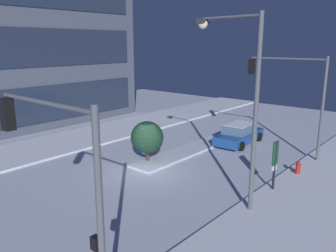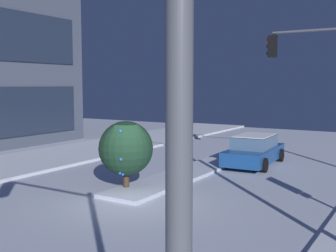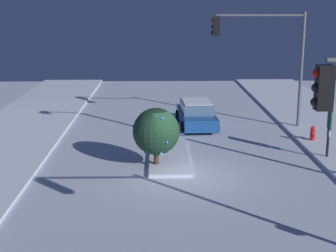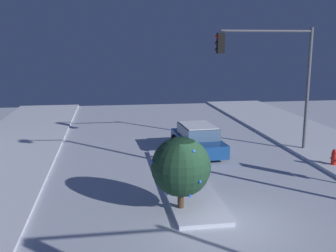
# 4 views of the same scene
# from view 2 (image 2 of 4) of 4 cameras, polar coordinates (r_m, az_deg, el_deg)

# --- Properties ---
(ground) EXTENTS (52.00, 52.00, 0.00)m
(ground) POSITION_cam_2_polar(r_m,az_deg,el_deg) (14.48, -4.89, -10.23)
(ground) COLOR silver
(median_strip) EXTENTS (9.00, 1.80, 0.14)m
(median_strip) POSITION_cam_2_polar(r_m,az_deg,el_deg) (18.18, 1.72, -6.72)
(median_strip) COLOR silver
(median_strip) RESTS_ON ground
(car_near) EXTENTS (4.86, 2.30, 1.49)m
(car_near) POSITION_cam_2_polar(r_m,az_deg,el_deg) (21.22, 11.61, -3.28)
(car_near) COLOR #19478C
(car_near) RESTS_ON ground
(traffic_light_corner_near_right) EXTENTS (0.32, 5.18, 6.51)m
(traffic_light_corner_near_right) POSITION_cam_2_polar(r_m,az_deg,el_deg) (19.50, 21.81, 7.04)
(traffic_light_corner_near_right) COLOR #565960
(traffic_light_corner_near_right) RESTS_ON ground
(street_lamp_arched) EXTENTS (0.72, 3.29, 8.46)m
(street_lamp_arched) POSITION_cam_2_polar(r_m,az_deg,el_deg) (11.00, 19.64, 13.24)
(street_lamp_arched) COLOR #565960
(street_lamp_arched) RESTS_ON ground
(decorated_tree_median) EXTENTS (2.05, 2.04, 2.62)m
(decorated_tree_median) POSITION_cam_2_polar(r_m,az_deg,el_deg) (15.69, -5.73, -3.04)
(decorated_tree_median) COLOR #473323
(decorated_tree_median) RESTS_ON ground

